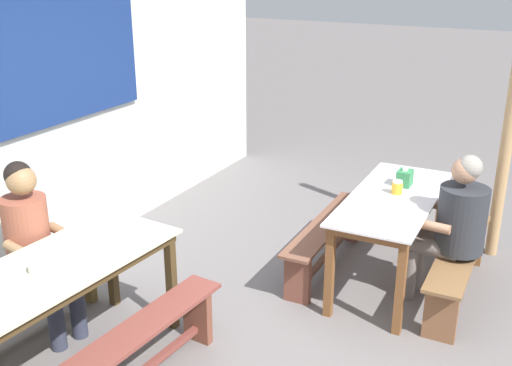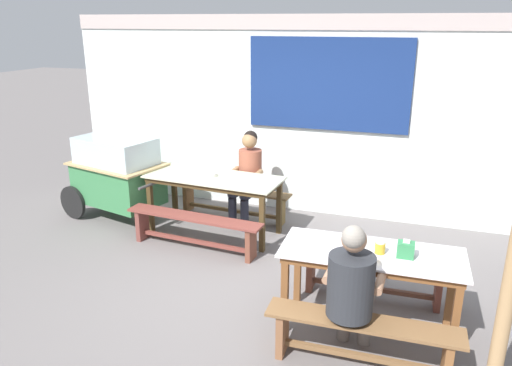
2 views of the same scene
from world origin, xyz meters
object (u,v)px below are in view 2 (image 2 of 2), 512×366
Objects in this scene: dining_table_far at (214,182)px; dining_table_near at (371,261)px; bench_far_front at (194,227)px; soup_bowl at (210,174)px; person_center_facing at (248,173)px; condiment_jar at (380,247)px; person_near_front at (352,286)px; bench_near_back at (373,272)px; bench_far_back at (233,199)px; tissue_box at (406,250)px; food_cart at (117,172)px; bench_near_front at (362,336)px.

dining_table_far is 2.62m from dining_table_near.
soup_bowl reaches higher than bench_far_front.
dining_table_far is 1.02× the size of bench_far_front.
person_center_facing is 11.42× the size of condiment_jar.
dining_table_far is at bearing 135.10° from person_near_front.
bench_far_front is at bearing 168.30° from bench_near_back.
condiment_jar is (0.06, -0.01, 0.14)m from dining_table_near.
dining_table_far reaches higher than bench_far_back.
bench_far_back is 3.19m from tissue_box.
tissue_box is (2.44, -1.00, 0.54)m from bench_far_front.
food_cart is 4.07m from person_near_front.
bench_near_back is (2.15, -0.45, -0.01)m from bench_far_front.
person_near_front is 0.53m from condiment_jar.
dining_table_near is 2.66m from soup_bowl.
person_center_facing is at bearing 12.68° from food_cart.
dining_table_near is at bearing 178.00° from tissue_box.
bench_far_back and bench_near_front have the same top height.
bench_far_front is 1.38× the size of person_center_facing.
bench_far_back is at bearing 135.14° from dining_table_near.
person_near_front is at bearing -108.49° from condiment_jar.
food_cart is at bearing 163.75° from bench_near_back.
person_center_facing is 3.02m from person_near_front.
person_center_facing is at bearing 133.52° from condiment_jar.
dining_table_far is 1.46× the size of person_near_front.
person_near_front is (-0.10, -0.49, 0.01)m from dining_table_near.
person_center_facing reaches higher than bench_near_front.
condiment_jar is at bearing 179.00° from tissue_box.
bench_near_front is 9.82× the size of tissue_box.
bench_far_front is at bearing 144.44° from person_near_front.
dining_table_near is 2.70m from person_center_facing.
person_near_front is (3.50, -2.08, 0.03)m from food_cart.
bench_far_back is 9.67× the size of soup_bowl.
bench_near_back is 0.83m from tissue_box.
tissue_box is at bearing -1.00° from condiment_jar.
person_near_front is 0.62m from tissue_box.
bench_far_back is 1.14× the size of bench_near_back.
condiment_jar is at bearing -44.07° from bench_far_back.
food_cart is 4.19m from tissue_box.
person_center_facing is (0.34, 1.00, 0.42)m from bench_far_front.
bench_far_back is (0.04, 0.54, -0.41)m from dining_table_far.
bench_far_back is 3.27m from person_near_front.
bench_near_back is 3.75m from food_cart.
tissue_box reaches higher than bench_far_front.
bench_near_back is at bearing 98.00° from condiment_jar.
tissue_box is at bearing -41.49° from bench_far_back.
person_center_facing reaches higher than dining_table_near.
bench_near_front is 0.76m from condiment_jar.
soup_bowl is at bearing 145.61° from condiment_jar.
dining_table_near is 0.15m from condiment_jar.
bench_far_front is at bearing -94.22° from dining_table_far.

